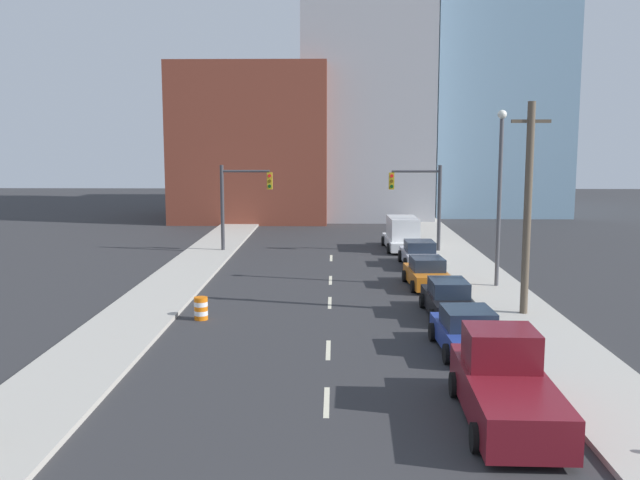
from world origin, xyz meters
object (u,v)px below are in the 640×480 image
Objects in this scene: traffic_barrel at (201,308)px; pickup_truck_maroon at (505,386)px; street_lamp at (500,187)px; sedan_orange at (427,274)px; sedan_black at (448,300)px; sedan_blue at (467,332)px; traffic_signal_left at (237,197)px; traffic_signal_right at (425,197)px; utility_pole_right_mid at (528,208)px; sedan_silver at (419,254)px; box_truck_white at (402,234)px.

pickup_truck_maroon is at bearing -46.25° from traffic_barrel.
sedan_orange is at bearing 172.54° from street_lamp.
sedan_blue is at bearing -92.73° from sedan_black.
traffic_signal_left is 18.60m from street_lamp.
traffic_signal_right is 0.65× the size of utility_pole_right_mid.
sedan_orange is at bearing 87.53° from sedan_blue.
utility_pole_right_mid is at bearing -77.95° from sedan_silver.
sedan_blue is (0.15, 6.20, -0.23)m from pickup_truck_maroon.
sedan_silver reaches higher than traffic_barrel.
pickup_truck_maroon is (-3.44, -11.23, -3.67)m from utility_pole_right_mid.
sedan_orange is (10.23, 6.91, 0.21)m from traffic_barrel.
sedan_blue reaches higher than sedan_silver.
box_truck_white is (-0.22, 18.48, 0.36)m from sedan_black.
sedan_black is at bearing -92.24° from sedan_silver.
traffic_signal_left reaches higher than sedan_orange.
traffic_signal_right is 1.24× the size of sedan_black.
sedan_blue is (-3.29, -5.03, -3.89)m from utility_pole_right_mid.
utility_pole_right_mid is (14.41, -17.23, 0.90)m from traffic_signal_left.
sedan_blue is at bearing 90.13° from pickup_truck_maroon.
street_lamp is 1.46× the size of pickup_truck_maroon.
sedan_orange is (11.14, -11.04, -3.02)m from traffic_signal_left.
sedan_silver is (11.49, -4.84, -3.01)m from traffic_signal_left.
box_truck_white reaches higher than sedan_orange.
box_truck_white is at bearing 131.43° from traffic_signal_right.
sedan_silver is (-0.85, -4.84, -3.01)m from traffic_signal_right.
street_lamp is 1.98× the size of sedan_blue.
pickup_truck_maroon is at bearing -92.48° from sedan_silver.
sedan_blue reaches higher than sedan_black.
traffic_signal_left is 0.65× the size of street_lamp.
sedan_black is 1.06× the size of sedan_orange.
sedan_black is at bearing 85.96° from sedan_blue.
box_truck_white is at bearing 87.14° from sedan_orange.
street_lamp is 5.60m from sedan_orange.
sedan_orange is (0.02, 11.22, -0.02)m from sedan_blue.
street_lamp reaches higher than sedan_black.
utility_pole_right_mid is 1.53× the size of box_truck_white.
street_lamp is 14.00m from box_truck_white.
pickup_truck_maroon is 17.42m from sedan_orange.
street_lamp is at bearing -38.26° from traffic_signal_left.
sedan_black is at bearing -56.49° from traffic_signal_left.
box_truck_white reaches higher than sedan_blue.
utility_pole_right_mid is 13.32m from sedan_silver.
sedan_blue is at bearing -91.79° from box_truck_white.
traffic_signal_left is 20.65m from sedan_black.
sedan_blue is at bearing -123.19° from utility_pole_right_mid.
pickup_truck_maroon is at bearing -93.77° from sedan_blue.
utility_pole_right_mid reaches higher than traffic_barrel.
sedan_orange is at bearing 90.21° from sedan_black.
traffic_signal_left is 12.83m from sedan_silver.
box_truck_white is at bearing 89.59° from sedan_black.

